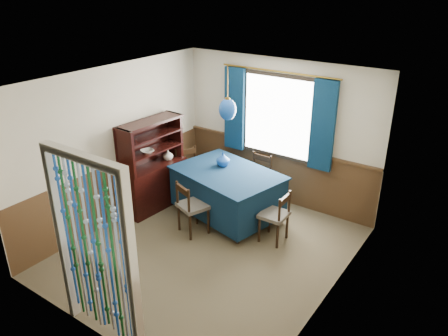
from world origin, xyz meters
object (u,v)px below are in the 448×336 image
Objects in this scene: bowl_shelf at (147,151)px; chair_right at (276,215)px; chair_near at (191,206)px; chair_far at (257,178)px; pendant_lamp at (228,109)px; dining_table at (227,191)px; sideboard at (154,177)px; vase_sideboard at (168,154)px; chair_left at (190,172)px; vase_table at (223,160)px.

chair_right is at bearing 10.23° from bowl_shelf.
chair_right is 2.30m from bowl_shelf.
bowl_shelf reaches higher than chair_near.
pendant_lamp is (-0.13, -0.73, 1.38)m from chair_far.
pendant_lamp is at bearing 81.44° from chair_far.
dining_table is 1.30m from sideboard.
pendant_lamp is (1.23, 0.42, 1.30)m from sideboard.
chair_far is 4.31× the size of vase_sideboard.
pendant_lamp is at bearing 96.97° from chair_near.
vase_sideboard is at bearing -175.25° from pendant_lamp.
dining_table is 0.99m from chair_left.
bowl_shelf is at bearing -90.00° from vase_sideboard.
dining_table is at bearing 26.32° from bowl_shelf.
chair_near is 0.99× the size of chair_far.
chair_right is (1.00, -0.19, -0.03)m from dining_table.
chair_right is 3.77× the size of vase_table.
sideboard is 1.24m from vase_table.
sideboard is at bearing 110.07° from bowl_shelf.
sideboard is at bearing -100.60° from vase_sideboard.
sideboard is 1.83m from pendant_lamp.
chair_left is 1.10× the size of chair_right.
chair_near is 1.23m from chair_left.
chair_far is at bearing 98.44° from chair_near.
chair_left is at bearing 150.48° from chair_near.
chair_near reaches higher than chair_right.
chair_left is 1.03m from bowl_shelf.
bowl_shelf is 0.53m from vase_sideboard.
pendant_lamp is (-0.00, -0.00, 1.38)m from dining_table.
chair_left is (-1.09, -0.51, 0.01)m from chair_far.
chair_right is 2.22m from vase_sideboard.
chair_near is at bearing -90.57° from dining_table.
chair_near is 1.11m from sideboard.
vase_sideboard is at bearing 34.13° from chair_far.
pendant_lamp reaches higher than chair_left.
chair_near is at bearing 68.30° from chair_left.
sideboard is 7.72× the size of vase_sideboard.
chair_left is 4.44× the size of vase_sideboard.
chair_far is at bearing 92.37° from dining_table.
sideboard is 7.23× the size of vase_table.
chair_right is at bearing -2.39° from vase_sideboard.
bowl_shelf is (-1.17, -0.58, 0.62)m from dining_table.
bowl_shelf is (-1.00, 0.14, 0.64)m from chair_near.
vase_table reaches higher than chair_right.
chair_left is 0.89m from vase_table.
vase_table is 1.01m from vase_sideboard.
dining_table is at bearing 22.70° from sideboard.
vase_table is at bearing 32.98° from sideboard.
chair_right is 0.99× the size of pendant_lamp.
vase_table is (-0.19, 0.16, -0.92)m from pendant_lamp.
dining_table is 1.45m from bowl_shelf.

